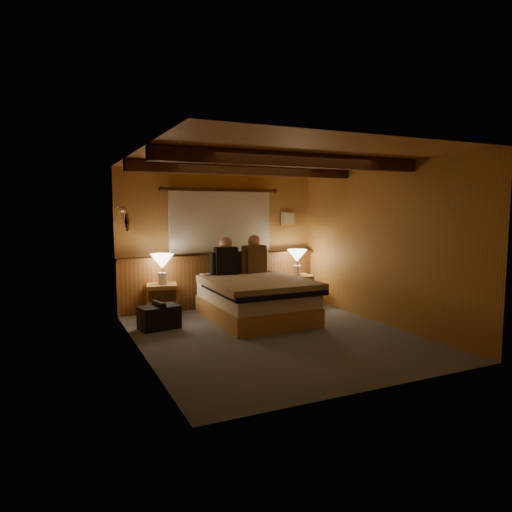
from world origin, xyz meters
TOP-DOWN VIEW (x-y plane):
  - floor at (0.00, 0.00)m, footprint 4.20×4.20m
  - ceiling at (0.00, 0.00)m, footprint 4.20×4.20m
  - wall_back at (0.00, 2.10)m, footprint 3.60×0.00m
  - wall_left at (-1.80, 0.00)m, footprint 0.00×4.20m
  - wall_right at (1.80, 0.00)m, footprint 0.00×4.20m
  - wall_front at (0.00, -2.10)m, footprint 3.60×0.00m
  - wainscot at (0.00, 2.04)m, footprint 3.60×0.23m
  - curtain_window at (0.00, 2.03)m, footprint 2.18×0.09m
  - ceiling_beams at (0.00, 0.15)m, footprint 3.60×1.65m
  - coat_rail at (-1.72, 1.58)m, footprint 0.05×0.55m
  - framed_print at (1.35, 2.08)m, footprint 0.30×0.04m
  - bed at (0.16, 0.94)m, footprint 1.48×1.89m
  - nightstand_left at (-1.13, 1.76)m, footprint 0.55×0.52m
  - nightstand_right at (1.32, 1.65)m, footprint 0.54×0.50m
  - lamp_left at (-1.12, 1.74)m, footprint 0.37×0.37m
  - lamp_right at (1.31, 1.64)m, footprint 0.35×0.35m
  - person_left at (-0.10, 1.55)m, footprint 0.53×0.26m
  - person_right at (0.42, 1.57)m, footprint 0.54×0.26m
  - duffel_bag at (-1.35, 1.00)m, footprint 0.61×0.43m

SIDE VIEW (x-z plane):
  - floor at x=0.00m, z-range 0.00..0.00m
  - duffel_bag at x=-1.35m, z-range -0.03..0.37m
  - nightstand_left at x=-1.13m, z-range 0.00..0.52m
  - nightstand_right at x=1.32m, z-range 0.00..0.53m
  - bed at x=0.16m, z-range 0.01..0.66m
  - wainscot at x=0.00m, z-range 0.02..0.96m
  - lamp_right at x=1.31m, z-range 0.63..1.09m
  - lamp_left at x=-1.12m, z-range 0.62..1.11m
  - person_left at x=-0.10m, z-range 0.57..1.23m
  - person_right at x=0.42m, z-range 0.57..1.24m
  - wall_left at x=-1.80m, z-range -0.90..3.30m
  - wall_right at x=1.80m, z-range -0.90..3.30m
  - wall_back at x=0.00m, z-range -0.60..3.00m
  - wall_front at x=0.00m, z-range -0.60..3.00m
  - curtain_window at x=0.00m, z-range 0.96..2.08m
  - framed_print at x=1.35m, z-range 1.43..1.68m
  - coat_rail at x=-1.72m, z-range 1.55..1.79m
  - ceiling_beams at x=0.00m, z-range 2.23..2.39m
  - ceiling at x=0.00m, z-range 2.40..2.40m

